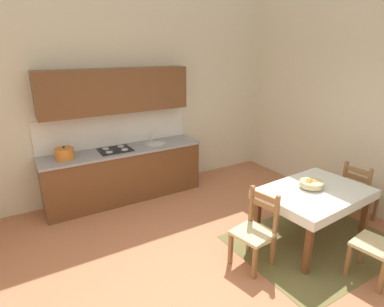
% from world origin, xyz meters
% --- Properties ---
extents(ground_plane, '(6.43, 6.16, 0.10)m').
position_xyz_m(ground_plane, '(0.00, 0.00, -0.05)').
color(ground_plane, '#B7704C').
extents(wall_back, '(6.43, 0.12, 4.08)m').
position_xyz_m(wall_back, '(0.00, 2.84, 2.04)').
color(wall_back, beige).
rests_on(wall_back, ground_plane).
extents(area_rug, '(2.10, 1.60, 0.01)m').
position_xyz_m(area_rug, '(1.51, -0.14, 0.00)').
color(area_rug, brown).
rests_on(area_rug, ground_plane).
extents(kitchen_cabinetry, '(2.66, 0.63, 2.20)m').
position_xyz_m(kitchen_cabinetry, '(-0.22, 2.51, 0.86)').
color(kitchen_cabinetry, brown).
rests_on(kitchen_cabinetry, ground_plane).
extents(dining_table, '(1.48, 1.08, 0.75)m').
position_xyz_m(dining_table, '(1.51, -0.04, 0.63)').
color(dining_table, brown).
rests_on(dining_table, ground_plane).
extents(dining_chair_window_side, '(0.44, 0.44, 0.93)m').
position_xyz_m(dining_chair_window_side, '(2.52, -0.05, 0.44)').
color(dining_chair_window_side, '#D1BC89').
rests_on(dining_chair_window_side, ground_plane).
extents(dining_chair_camera_side, '(0.47, 0.47, 0.93)m').
position_xyz_m(dining_chair_camera_side, '(1.50, -0.95, 0.44)').
color(dining_chair_camera_side, '#D1BC89').
rests_on(dining_chair_camera_side, ground_plane).
extents(dining_chair_tv_side, '(0.49, 0.49, 0.93)m').
position_xyz_m(dining_chair_tv_side, '(0.52, -0.02, 0.44)').
color(dining_chair_tv_side, '#D1BC89').
rests_on(dining_chair_tv_side, ground_plane).
extents(fruit_bowl, '(0.30, 0.30, 0.12)m').
position_xyz_m(fruit_bowl, '(1.50, 0.03, 0.81)').
color(fruit_bowl, tan).
rests_on(fruit_bowl, dining_table).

